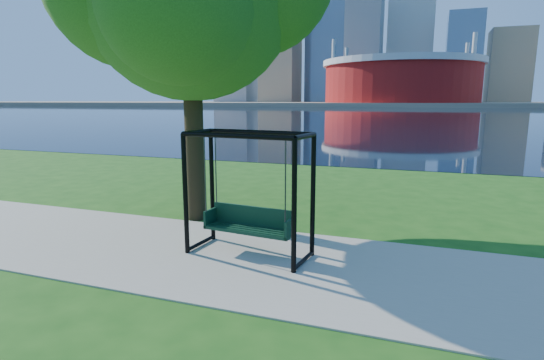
% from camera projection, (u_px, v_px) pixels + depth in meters
% --- Properties ---
extents(ground, '(900.00, 900.00, 0.00)m').
position_uv_depth(ground, '(260.00, 253.00, 8.80)').
color(ground, '#1E5114').
rests_on(ground, ground).
extents(path, '(120.00, 4.00, 0.03)m').
position_uv_depth(path, '(251.00, 260.00, 8.33)').
color(path, '#9E937F').
rests_on(path, ground).
extents(river, '(900.00, 180.00, 0.02)m').
position_uv_depth(river, '(411.00, 113.00, 103.24)').
color(river, black).
rests_on(river, ground).
extents(far_bank, '(900.00, 228.00, 2.00)m').
position_uv_depth(far_bank, '(420.00, 104.00, 291.94)').
color(far_bank, '#937F60').
rests_on(far_bank, ground).
extents(stadium, '(83.00, 83.00, 32.00)m').
position_uv_depth(stadium, '(401.00, 79.00, 227.05)').
color(stadium, maroon).
rests_on(stadium, far_bank).
extents(skyline, '(392.00, 66.00, 96.50)m').
position_uv_depth(skyline, '(417.00, 53.00, 299.30)').
color(skyline, gray).
rests_on(skyline, far_bank).
extents(swing, '(2.55, 1.31, 2.52)m').
position_uv_depth(swing, '(249.00, 197.00, 8.46)').
color(swing, black).
rests_on(swing, ground).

